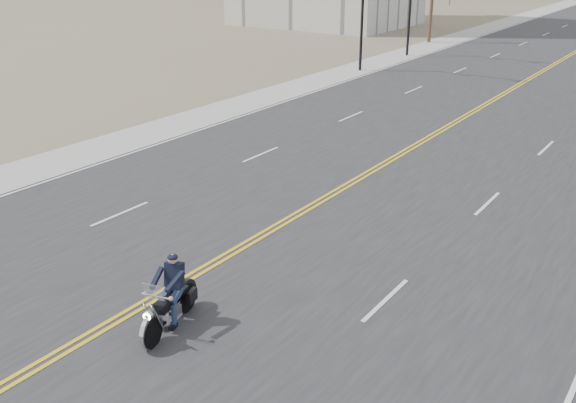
% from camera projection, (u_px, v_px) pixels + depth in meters
% --- Properties ---
extents(ground_plane, '(400.00, 400.00, 0.00)m').
position_uv_depth(ground_plane, '(135.00, 310.00, 16.12)').
color(ground_plane, '#776D56').
rests_on(ground_plane, ground).
extents(sidewalk_left, '(3.00, 200.00, 0.01)m').
position_uv_depth(sidewalk_left, '(511.00, 21.00, 75.63)').
color(sidewalk_left, '#A5A5A0').
rests_on(sidewalk_left, ground).
extents(traffic_mast_left, '(7.10, 0.26, 7.00)m').
position_uv_depth(traffic_mast_left, '(389.00, 1.00, 43.43)').
color(traffic_mast_left, black).
rests_on(traffic_mast_left, ground).
extents(motorcyclist, '(1.55, 2.51, 1.82)m').
position_uv_depth(motorcyclist, '(168.00, 295.00, 15.06)').
color(motorcyclist, black).
rests_on(motorcyclist, ground).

